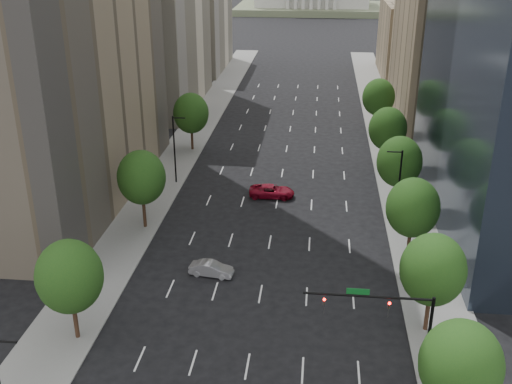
% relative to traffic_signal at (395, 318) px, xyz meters
% --- Properties ---
extents(sidewalk_left, '(6.00, 200.00, 0.15)m').
position_rel_traffic_signal_xyz_m(sidewalk_left, '(-26.03, 30.00, -5.10)').
color(sidewalk_left, slate).
rests_on(sidewalk_left, ground).
extents(sidewalk_right, '(6.00, 200.00, 0.15)m').
position_rel_traffic_signal_xyz_m(sidewalk_right, '(4.97, 30.00, -5.10)').
color(sidewalk_right, slate).
rests_on(sidewalk_right, ground).
extents(midrise_cream_left, '(14.00, 30.00, 35.00)m').
position_rel_traffic_signal_xyz_m(midrise_cream_left, '(-35.53, 73.00, 12.33)').
color(midrise_cream_left, beige).
rests_on(midrise_cream_left, ground).
extents(filler_left, '(14.00, 26.00, 18.00)m').
position_rel_traffic_signal_xyz_m(filler_left, '(-35.53, 106.00, 3.83)').
color(filler_left, beige).
rests_on(filler_left, ground).
extents(parking_tan_right, '(14.00, 30.00, 30.00)m').
position_rel_traffic_signal_xyz_m(parking_tan_right, '(14.47, 70.00, 9.83)').
color(parking_tan_right, '#8C7759').
rests_on(parking_tan_right, ground).
extents(filler_right, '(14.00, 26.00, 16.00)m').
position_rel_traffic_signal_xyz_m(filler_right, '(14.47, 103.00, 2.83)').
color(filler_right, '#8C7759').
rests_on(filler_right, ground).
extents(tree_right_0, '(5.20, 5.20, 8.39)m').
position_rel_traffic_signal_xyz_m(tree_right_0, '(3.47, -5.00, 0.22)').
color(tree_right_0, '#382316').
rests_on(tree_right_0, ground).
extents(tree_right_1, '(5.20, 5.20, 8.75)m').
position_rel_traffic_signal_xyz_m(tree_right_1, '(3.47, 6.00, 0.58)').
color(tree_right_1, '#382316').
rests_on(tree_right_1, ground).
extents(tree_right_2, '(5.20, 5.20, 8.61)m').
position_rel_traffic_signal_xyz_m(tree_right_2, '(3.47, 18.00, 0.43)').
color(tree_right_2, '#382316').
rests_on(tree_right_2, ground).
extents(tree_right_3, '(5.20, 5.20, 8.89)m').
position_rel_traffic_signal_xyz_m(tree_right_3, '(3.47, 30.00, 0.72)').
color(tree_right_3, '#382316').
rests_on(tree_right_3, ground).
extents(tree_right_4, '(5.20, 5.20, 8.46)m').
position_rel_traffic_signal_xyz_m(tree_right_4, '(3.47, 44.00, 0.29)').
color(tree_right_4, '#382316').
rests_on(tree_right_4, ground).
extents(tree_right_5, '(5.20, 5.20, 8.75)m').
position_rel_traffic_signal_xyz_m(tree_right_5, '(3.47, 60.00, 0.58)').
color(tree_right_5, '#382316').
rests_on(tree_right_5, ground).
extents(tree_left_0, '(5.20, 5.20, 8.75)m').
position_rel_traffic_signal_xyz_m(tree_left_0, '(-24.53, 2.00, 0.58)').
color(tree_left_0, '#382316').
rests_on(tree_left_0, ground).
extents(tree_left_1, '(5.20, 5.20, 8.97)m').
position_rel_traffic_signal_xyz_m(tree_left_1, '(-24.53, 22.00, 0.79)').
color(tree_left_1, '#382316').
rests_on(tree_left_1, ground).
extents(tree_left_2, '(5.20, 5.20, 8.68)m').
position_rel_traffic_signal_xyz_m(tree_left_2, '(-24.53, 48.00, 0.50)').
color(tree_left_2, '#382316').
rests_on(tree_left_2, ground).
extents(streetlight_rn, '(1.70, 0.20, 9.00)m').
position_rel_traffic_signal_xyz_m(streetlight_rn, '(2.91, 25.00, -0.33)').
color(streetlight_rn, black).
rests_on(streetlight_rn, ground).
extents(streetlight_ln, '(1.70, 0.20, 9.00)m').
position_rel_traffic_signal_xyz_m(streetlight_ln, '(-23.96, 35.00, -0.33)').
color(streetlight_ln, black).
rests_on(streetlight_ln, ground).
extents(traffic_signal, '(9.12, 0.40, 7.38)m').
position_rel_traffic_signal_xyz_m(traffic_signal, '(0.00, 0.00, 0.00)').
color(traffic_signal, black).
rests_on(traffic_signal, ground).
extents(foothills, '(720.00, 413.00, 263.00)m').
position_rel_traffic_signal_xyz_m(foothills, '(24.14, 569.40, -42.95)').
color(foothills, olive).
rests_on(foothills, ground).
extents(car_silver, '(4.35, 1.98, 1.38)m').
position_rel_traffic_signal_xyz_m(car_silver, '(-15.49, 12.75, -4.48)').
color(car_silver, '#99989D').
rests_on(car_silver, ground).
extents(car_red_far, '(5.53, 2.55, 1.54)m').
position_rel_traffic_signal_xyz_m(car_red_far, '(-11.29, 31.84, -4.40)').
color(car_red_far, maroon).
rests_on(car_red_far, ground).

